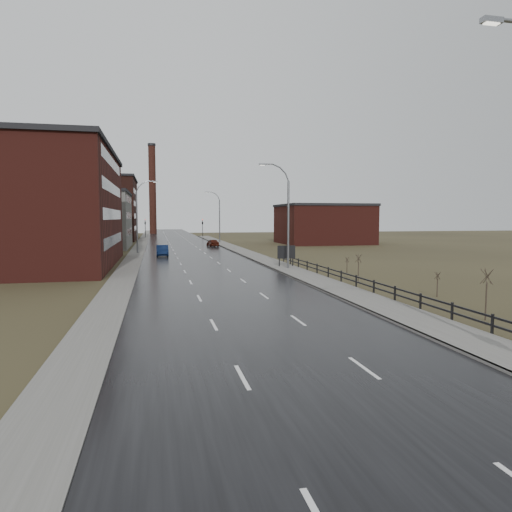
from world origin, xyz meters
name	(u,v)px	position (x,y,z in m)	size (l,w,h in m)	color
ground	(351,422)	(0.00, 0.00, 0.00)	(320.00, 320.00, 0.00)	#2D2819
road	(190,254)	(0.00, 60.00, 0.03)	(14.00, 300.00, 0.06)	black
sidewalk_right	(289,270)	(8.60, 35.00, 0.09)	(3.20, 180.00, 0.18)	#595651
curb_right	(275,270)	(7.08, 35.00, 0.09)	(0.16, 180.00, 0.18)	slate
sidewalk_left	(136,254)	(-8.20, 60.00, 0.06)	(2.40, 260.00, 0.12)	#595651
warehouse_near	(11,207)	(-20.99, 45.00, 6.76)	(22.44, 28.56, 13.50)	#471914
warehouse_mid	(84,220)	(-17.99, 78.00, 5.26)	(16.32, 20.40, 10.50)	slate
warehouse_far	(81,209)	(-22.99, 108.00, 7.76)	(26.52, 24.48, 15.50)	#331611
building_right	(323,224)	(30.30, 82.00, 4.26)	(18.36, 16.32, 8.50)	#471914
smokestack	(152,189)	(-6.00, 150.00, 15.50)	(2.70, 2.70, 30.70)	#331611
streetlight_right_mid	(286,216)	(8.50, 36.00, 5.84)	(3.36, 0.28, 11.35)	slate
streetlight_left	(139,216)	(-7.70, 62.00, 5.84)	(3.36, 0.28, 11.35)	slate
streetlight_right_far	(218,217)	(8.50, 90.00, 5.84)	(3.36, 0.28, 11.35)	slate
guardrail	(378,287)	(10.30, 18.31, 0.71)	(0.10, 53.05, 1.10)	black
shrub_c	(486,293)	(12.44, 10.08, 1.51)	(0.67, 0.70, 2.84)	#382D23
shrub_d	(437,284)	(14.32, 17.27, 0.95)	(0.43, 0.45, 1.78)	#382D23
shrub_e	(358,267)	(12.11, 25.50, 1.29)	(0.58, 0.61, 2.43)	#382D23
shrub_f	(347,265)	(13.38, 30.82, 0.90)	(0.41, 0.43, 1.71)	#382D23
billboard	(286,253)	(9.10, 37.73, 1.69)	(2.07, 0.17, 2.51)	black
traffic_light_left	(145,221)	(-8.00, 120.00, 4.60)	(0.58, 2.73, 5.30)	black
traffic_light_right	(202,221)	(8.00, 120.00, 4.60)	(0.58, 2.73, 5.30)	black
car_near	(162,251)	(-4.27, 56.03, 0.80)	(1.69, 4.83, 1.59)	#0B193A
car_far	(213,243)	(5.50, 75.83, 0.73)	(1.73, 4.31, 1.47)	#41130A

